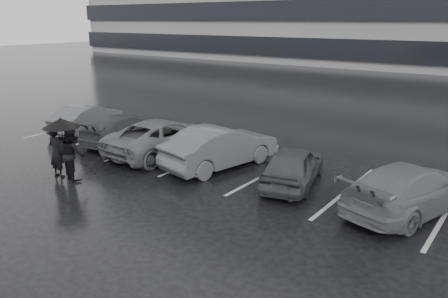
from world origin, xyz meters
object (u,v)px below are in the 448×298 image
at_px(pedestrian_left, 57,152).
at_px(pedestrian_right, 72,154).
at_px(car_west_b, 163,137).
at_px(car_west_c, 124,128).
at_px(car_west_a, 221,147).
at_px(car_main, 293,166).
at_px(car_east, 410,188).
at_px(car_west_d, 87,118).

xyz_separation_m(pedestrian_left, pedestrian_right, (0.62, 0.16, 0.01)).
xyz_separation_m(car_west_b, car_west_c, (-2.50, 0.21, -0.08)).
xyz_separation_m(car_west_a, pedestrian_right, (-3.14, -3.92, 0.13)).
relative_size(car_west_c, pedestrian_right, 2.42).
distance_m(car_main, car_west_c, 8.16).
xyz_separation_m(car_main, car_east, (3.54, 0.07, 0.04)).
height_order(car_main, pedestrian_left, pedestrian_left).
height_order(car_west_a, pedestrian_right, pedestrian_right).
bearing_deg(pedestrian_right, car_main, -133.16).
distance_m(car_west_a, pedestrian_left, 5.55).
xyz_separation_m(car_west_d, pedestrian_left, (4.33, -4.43, 0.22)).
height_order(car_west_d, pedestrian_left, pedestrian_left).
height_order(car_main, car_west_a, car_west_a).
distance_m(car_main, car_west_b, 5.66).
bearing_deg(car_west_b, pedestrian_right, 83.99).
xyz_separation_m(car_west_c, pedestrian_left, (1.49, -4.22, 0.25)).
relative_size(car_west_a, car_west_d, 1.16).
xyz_separation_m(car_west_c, pedestrian_right, (2.11, -4.05, 0.26)).
height_order(car_main, car_east, car_east).
bearing_deg(car_west_d, car_west_b, 162.53).
bearing_deg(car_west_a, pedestrian_left, 58.60).
relative_size(car_west_a, pedestrian_left, 2.63).
bearing_deg(pedestrian_right, car_west_b, -81.72).
height_order(car_west_a, car_west_b, car_west_a).
distance_m(car_west_a, pedestrian_right, 5.03).
height_order(car_west_b, car_east, car_west_b).
relative_size(car_west_d, pedestrian_right, 2.24).
bearing_deg(car_west_a, pedestrian_right, 62.50).
xyz_separation_m(car_west_d, car_east, (14.54, -0.31, 0.03)).
distance_m(car_west_a, car_west_c, 5.25).
relative_size(car_west_d, pedestrian_left, 2.26).
bearing_deg(car_west_c, car_west_a, 172.39).
bearing_deg(car_west_a, car_main, -169.40).
bearing_deg(car_west_c, car_west_d, -10.48).
height_order(car_west_c, car_west_d, car_west_d).
bearing_deg(car_east, car_west_a, 16.78).
height_order(car_west_a, car_west_d, car_west_a).
bearing_deg(car_west_d, car_main, 165.09).
xyz_separation_m(car_main, pedestrian_right, (-6.05, -3.89, 0.24)).
xyz_separation_m(car_west_d, pedestrian_right, (4.95, -4.27, 0.23)).
height_order(car_east, pedestrian_right, pedestrian_right).
distance_m(car_west_a, car_west_b, 2.75).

